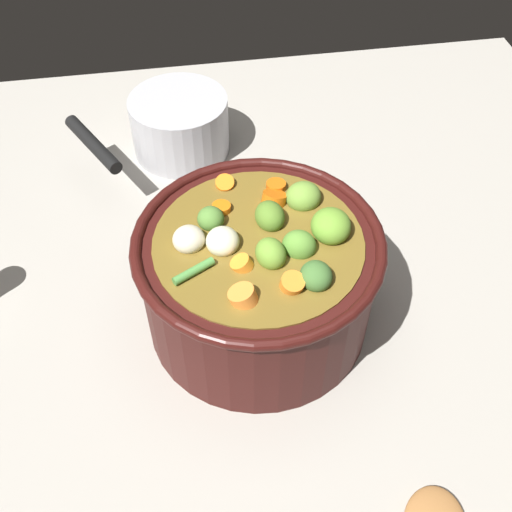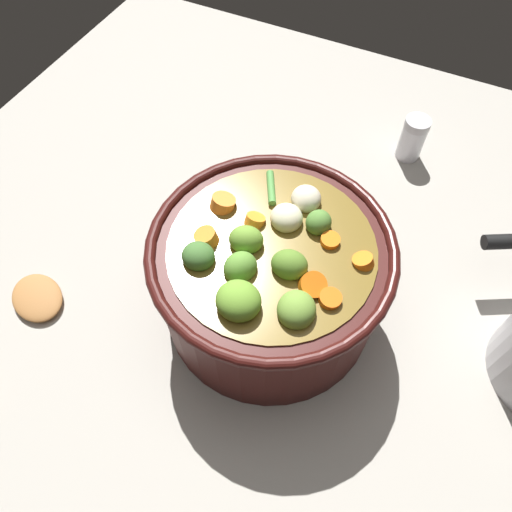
{
  "view_description": "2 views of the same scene",
  "coord_description": "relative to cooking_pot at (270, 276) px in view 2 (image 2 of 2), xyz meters",
  "views": [
    {
      "loc": [
        -0.07,
        -0.42,
        0.58
      ],
      "look_at": [
        -0.0,
        0.0,
        0.11
      ],
      "focal_mm": 43.59,
      "sensor_mm": 36.0,
      "label": 1
    },
    {
      "loc": [
        0.26,
        0.11,
        0.53
      ],
      "look_at": [
        0.01,
        -0.01,
        0.12
      ],
      "focal_mm": 34.09,
      "sensor_mm": 36.0,
      "label": 2
    }
  ],
  "objects": [
    {
      "name": "salt_shaker",
      "position": [
        -0.32,
        0.08,
        -0.04
      ],
      "size": [
        0.04,
        0.04,
        0.07
      ],
      "color": "silver",
      "rests_on": "ground_plane"
    },
    {
      "name": "cooking_pot",
      "position": [
        0.0,
        0.0,
        0.0
      ],
      "size": [
        0.26,
        0.26,
        0.15
      ],
      "color": "#38110F",
      "rests_on": "ground_plane"
    },
    {
      "name": "wooden_spoon",
      "position": [
        0.15,
        -0.27,
        -0.06
      ],
      "size": [
        0.18,
        0.17,
        0.01
      ],
      "color": "#A16A38",
      "rests_on": "ground_plane"
    },
    {
      "name": "ground_plane",
      "position": [
        -0.0,
        -0.0,
        -0.07
      ],
      "size": [
        1.1,
        1.1,
        0.0
      ],
      "primitive_type": "plane",
      "color": "#9E998E"
    }
  ]
}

